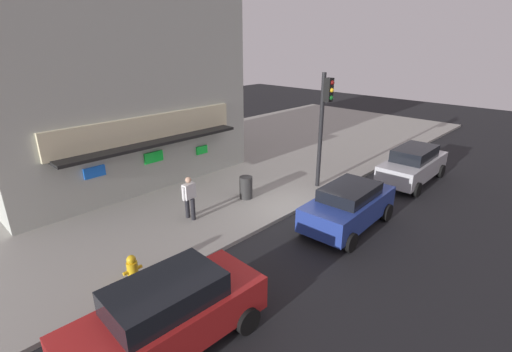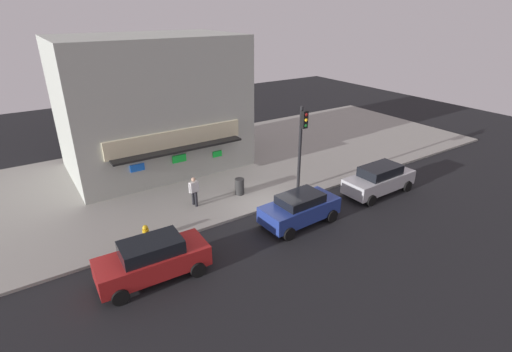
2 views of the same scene
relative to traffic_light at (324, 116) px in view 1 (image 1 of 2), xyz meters
name	(u,v)px [view 1 (image 1 of 2)]	position (x,y,z in m)	size (l,w,h in m)	color
ground_plane	(296,213)	(-2.66, -0.74, -3.31)	(62.04, 62.04, 0.00)	black
sidewalk	(188,170)	(-2.66, 6.22, -3.24)	(41.36, 13.93, 0.14)	gray
corner_building	(105,87)	(-5.38, 8.40, 0.97)	(10.88, 7.96, 8.29)	#ADB2A8
traffic_light	(324,116)	(0.00, 0.00, 0.00)	(0.32, 0.58, 4.94)	black
fire_hydrant	(132,268)	(-9.19, -0.21, -2.80)	(0.54, 0.30, 0.76)	gold
trash_can	(246,187)	(-3.18, 1.47, -2.70)	(0.53, 0.53, 0.93)	#2D2D2D
pedestrian	(189,196)	(-5.89, 1.62, -2.26)	(0.63, 0.47, 1.63)	black
parked_car_silver	(413,164)	(3.76, -2.61, -2.45)	(4.54, 1.96, 1.68)	#B7B7BC
parked_car_blue	(349,205)	(-2.22, -2.72, -2.48)	(4.11, 2.09, 1.58)	navy
parked_car_red	(168,315)	(-9.76, -2.82, -2.43)	(4.39, 2.02, 1.71)	#AD1E1E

